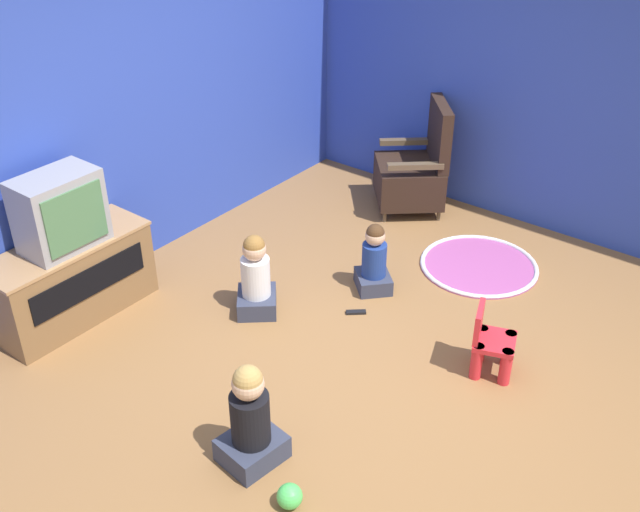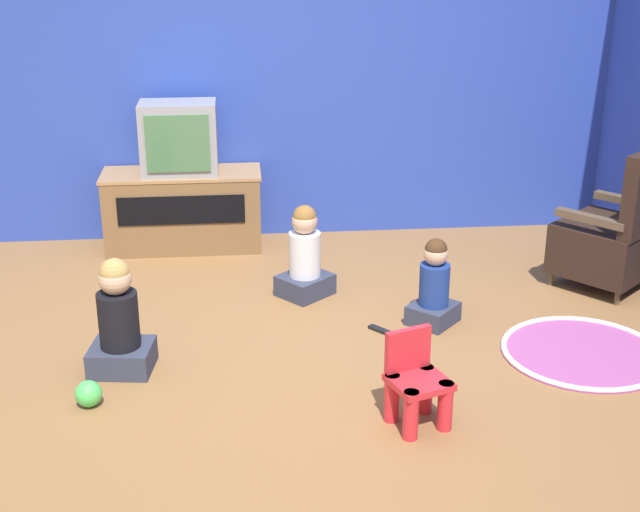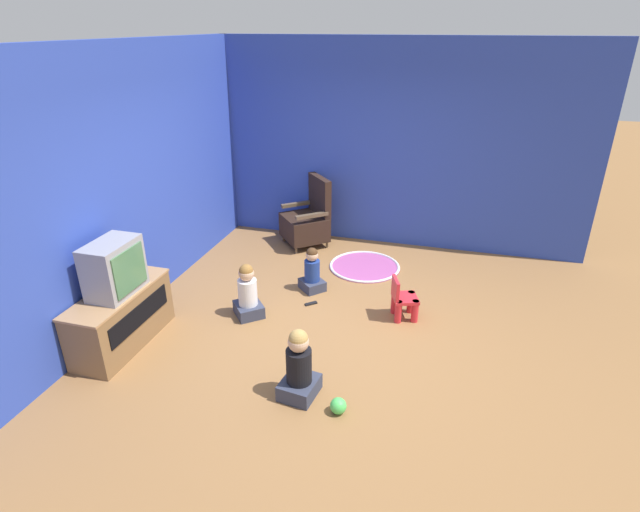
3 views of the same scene
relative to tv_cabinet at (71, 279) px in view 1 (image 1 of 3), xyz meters
name	(u,v)px [view 1 (image 1 of 3)]	position (x,y,z in m)	size (l,w,h in m)	color
ground_plane	(361,356)	(0.89, -1.96, -0.32)	(30.00, 30.00, 0.00)	olive
wall_back	(98,94)	(0.70, 0.31, 1.13)	(5.61, 0.12, 2.90)	#2D47B2
wall_right	(585,70)	(3.44, -2.30, 1.13)	(0.12, 5.33, 2.90)	#2D47B2
tv_cabinet	(71,279)	(0.00, 0.00, 0.00)	(1.21, 0.47, 0.61)	brown
television	(60,212)	(0.00, -0.03, 0.56)	(0.57, 0.36, 0.54)	#939399
black_armchair	(415,171)	(2.99, -1.07, 0.06)	(0.85, 0.84, 1.02)	brown
yellow_kid_chair	(491,346)	(1.30, -2.71, -0.11)	(0.36, 0.35, 0.49)	red
play_mat	(479,265)	(2.44, -2.05, -0.31)	(0.97, 0.97, 0.04)	#A54C8C
child_watching_left	(250,421)	(-0.26, -1.99, -0.02)	(0.38, 0.35, 0.68)	#33384C
child_watching_center	(256,279)	(0.86, -1.02, -0.04)	(0.43, 0.43, 0.64)	#33384C
child_watching_right	(374,261)	(1.64, -1.54, -0.07)	(0.38, 0.38, 0.57)	#33384C
toy_ball	(290,496)	(-0.39, -2.39, -0.24)	(0.14, 0.14, 0.14)	#4CCC59
remote_control	(356,312)	(1.28, -1.64, -0.31)	(0.13, 0.14, 0.02)	black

